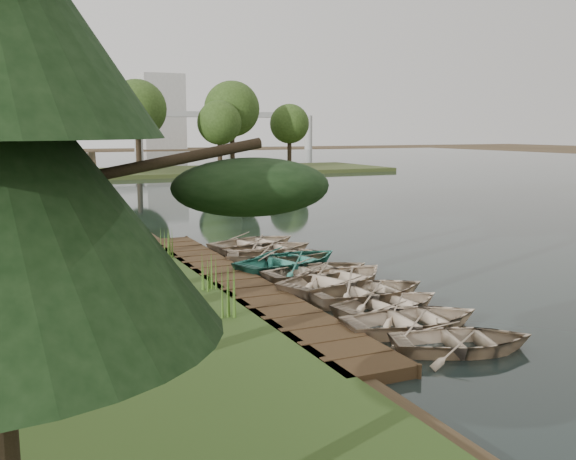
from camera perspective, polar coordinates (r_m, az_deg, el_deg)
name	(u,v)px	position (r m, az deg, el deg)	size (l,w,h in m)	color
ground	(285,284)	(19.60, -0.27, -4.81)	(300.00, 300.00, 0.00)	#3D2F1D
water	(531,190)	(53.35, 20.83, 3.35)	(130.00, 200.00, 0.05)	black
boardwalk	(235,284)	(18.98, -4.69, -4.83)	(1.60, 16.00, 0.30)	#382715
peninsula	(160,172)	(69.34, -11.28, 5.07)	(50.00, 14.00, 0.45)	#36411D
far_trees	(126,112)	(68.53, -14.20, 10.12)	(45.60, 5.60, 8.80)	black
bridge	(100,118)	(138.85, -16.36, 9.54)	(95.90, 4.00, 8.60)	#A5A5A0
building_a	(162,112)	(161.90, -11.13, 10.27)	(10.00, 8.00, 18.00)	#A5A5A0
building_b	(6,124)	(162.40, -23.76, 8.63)	(8.00, 8.00, 12.00)	#A5A5A0
rowboat_0	(463,337)	(14.07, 15.33, -9.14)	(2.17, 3.04, 0.63)	tan
rowboat_1	(414,316)	(15.16, 11.10, -7.52)	(2.43, 3.40, 0.70)	tan
rowboat_2	(390,301)	(16.49, 9.08, -6.21)	(2.25, 3.15, 0.65)	tan
rowboat_3	(370,288)	(17.57, 7.30, -5.12)	(2.48, 3.47, 0.72)	tan
rowboat_4	(338,276)	(18.64, 4.42, -4.09)	(2.86, 4.01, 0.83)	tan
rowboat_5	(319,269)	(19.76, 2.75, -3.46)	(2.55, 3.57, 0.74)	tan
rowboat_6	(291,258)	(21.08, 0.25, -2.54)	(2.86, 4.01, 0.83)	#297362
rowboat_7	(279,253)	(22.22, -0.82, -2.03)	(2.62, 3.67, 0.76)	tan
rowboat_8	(268,247)	(23.51, -1.76, -1.48)	(2.49, 3.49, 0.72)	tan
rowboat_9	(254,241)	(24.64, -3.00, -0.96)	(2.63, 3.68, 0.76)	tan
stored_rowboat	(93,225)	(28.29, -16.91, 0.41)	(2.46, 3.44, 0.71)	tan
reeds_0	(230,292)	(15.19, -5.16, -5.50)	(0.60, 0.60, 1.15)	#3F661E
reeds_1	(212,273)	(17.66, -6.75, -3.81)	(0.60, 0.60, 0.95)	#3F661E
reeds_2	(167,245)	(22.07, -10.74, -1.28)	(0.60, 0.60, 1.01)	#3F661E
reeds_3	(125,225)	(26.67, -14.26, 0.44)	(0.60, 0.60, 1.10)	#3F661E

